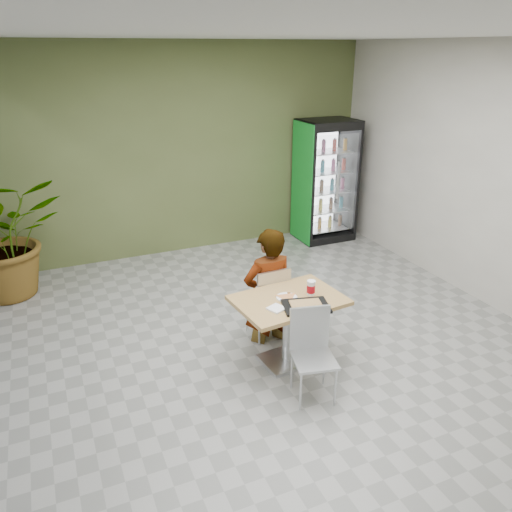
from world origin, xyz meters
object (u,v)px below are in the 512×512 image
object	(u,v)px
soda_cup	(311,288)
beverage_fridge	(325,181)
cafeteria_tray	(306,306)
potted_plant	(5,238)
seated_woman	(268,297)
chair_far	(270,298)
dining_table	(288,317)
chair_near	(312,345)

from	to	relation	value
soda_cup	beverage_fridge	xyz separation A→B (m)	(2.02, 3.12, 0.18)
cafeteria_tray	potted_plant	size ratio (longest dim) A/B	0.28
beverage_fridge	seated_woman	bearing A→B (deg)	-130.90
cafeteria_tray	chair_far	bearing A→B (deg)	93.97
dining_table	seated_woman	xyz separation A→B (m)	(0.02, 0.52, -0.03)
seated_woman	potted_plant	size ratio (longest dim) A/B	1.01
dining_table	seated_woman	size ratio (longest dim) A/B	0.71
potted_plant	soda_cup	bearing A→B (deg)	-45.14
chair_far	cafeteria_tray	world-z (taller)	chair_far
cafeteria_tray	seated_woman	bearing A→B (deg)	93.93
chair_near	soda_cup	world-z (taller)	soda_cup
chair_near	beverage_fridge	xyz separation A→B (m)	(2.29, 3.63, 0.50)
chair_far	soda_cup	world-z (taller)	soda_cup
seated_woman	beverage_fridge	distance (m)	3.46
dining_table	chair_near	world-z (taller)	chair_near
seated_woman	cafeteria_tray	size ratio (longest dim) A/B	3.67
chair_near	cafeteria_tray	world-z (taller)	chair_near
soda_cup	chair_near	bearing A→B (deg)	-117.47
soda_cup	cafeteria_tray	size ratio (longest dim) A/B	0.35
chair_near	seated_woman	size ratio (longest dim) A/B	0.54
chair_near	beverage_fridge	distance (m)	4.32
chair_near	dining_table	bearing A→B (deg)	100.63
chair_near	seated_woman	bearing A→B (deg)	100.91
chair_near	potted_plant	world-z (taller)	potted_plant
seated_woman	cafeteria_tray	xyz separation A→B (m)	(0.05, -0.76, 0.25)
seated_woman	soda_cup	world-z (taller)	seated_woman
beverage_fridge	soda_cup	bearing A→B (deg)	-122.79
chair_near	chair_far	bearing A→B (deg)	100.68
soda_cup	beverage_fridge	bearing A→B (deg)	57.07
dining_table	potted_plant	distance (m)	3.94
chair_near	soda_cup	distance (m)	0.65
chair_far	seated_woman	xyz separation A→B (m)	(-0.00, 0.04, -0.01)
chair_far	soda_cup	xyz separation A→B (m)	(0.22, -0.50, 0.31)
chair_far	beverage_fridge	size ratio (longest dim) A/B	0.44
dining_table	potted_plant	xyz separation A→B (m)	(-2.66, 2.90, 0.26)
chair_far	cafeteria_tray	bearing A→B (deg)	92.45
dining_table	chair_far	size ratio (longest dim) A/B	1.29
chair_far	soda_cup	distance (m)	0.62
soda_cup	beverage_fridge	size ratio (longest dim) A/B	0.08
chair_far	seated_woman	bearing A→B (deg)	-88.25
dining_table	chair_near	bearing A→B (deg)	-92.30
dining_table	beverage_fridge	bearing A→B (deg)	53.91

